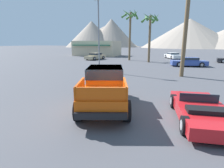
# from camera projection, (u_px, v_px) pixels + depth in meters

# --- Properties ---
(ground_plane) EXTENTS (320.00, 320.00, 0.00)m
(ground_plane) POSITION_uv_depth(u_px,v_px,m) (106.00, 109.00, 8.22)
(ground_plane) COLOR #4C4C51
(orange_pickup_truck) EXTENTS (3.43, 5.22, 1.86)m
(orange_pickup_truck) POSITION_uv_depth(u_px,v_px,m) (105.00, 85.00, 8.53)
(orange_pickup_truck) COLOR #CC4C0C
(orange_pickup_truck) RESTS_ON ground_plane
(red_convertible_car) EXTENTS (2.54, 4.44, 0.97)m
(red_convertible_car) POSITION_uv_depth(u_px,v_px,m) (201.00, 111.00, 6.98)
(red_convertible_car) COLOR red
(red_convertible_car) RESTS_ON ground_plane
(parked_car_white) EXTENTS (3.65, 4.85, 1.16)m
(parked_car_white) POSITION_uv_depth(u_px,v_px,m) (173.00, 56.00, 34.34)
(parked_car_white) COLOR white
(parked_car_white) RESTS_ON ground_plane
(parked_car_tan) EXTENTS (2.50, 4.79, 1.22)m
(parked_car_tan) POSITION_uv_depth(u_px,v_px,m) (95.00, 56.00, 32.66)
(parked_car_tan) COLOR tan
(parked_car_tan) RESTS_ON ground_plane
(parked_car_blue) EXTENTS (4.75, 2.69, 1.19)m
(parked_car_blue) POSITION_uv_depth(u_px,v_px,m) (189.00, 62.00, 23.19)
(parked_car_blue) COLOR #334C9E
(parked_car_blue) RESTS_ON ground_plane
(street_lamp_post) EXTENTS (0.90, 0.24, 7.45)m
(street_lamp_post) POSITION_uv_depth(u_px,v_px,m) (99.00, 29.00, 18.11)
(street_lamp_post) COLOR slate
(street_lamp_post) RESTS_ON ground_plane
(palm_tree_tall) EXTENTS (2.88, 2.77, 7.51)m
(palm_tree_tall) POSITION_uv_depth(u_px,v_px,m) (150.00, 26.00, 26.80)
(palm_tree_tall) COLOR brown
(palm_tree_tall) RESTS_ON ground_plane
(palm_tree_short) EXTENTS (2.90, 3.17, 8.70)m
(palm_tree_short) POSITION_uv_depth(u_px,v_px,m) (188.00, 1.00, 14.80)
(palm_tree_short) COLOR brown
(palm_tree_short) RESTS_ON ground_plane
(palm_tree_leaning) EXTENTS (3.01, 2.95, 8.55)m
(palm_tree_leaning) POSITION_uv_depth(u_px,v_px,m) (130.00, 23.00, 29.89)
(palm_tree_leaning) COLOR brown
(palm_tree_leaning) RESTS_ON ground_plane
(storefront_building) EXTENTS (10.45, 6.85, 3.50)m
(storefront_building) POSITION_uv_depth(u_px,v_px,m) (97.00, 48.00, 42.45)
(storefront_building) COLOR beige
(storefront_building) RESTS_ON ground_plane
(distant_mountain_range) EXTENTS (148.76, 65.75, 20.10)m
(distant_mountain_range) POSITION_uv_depth(u_px,v_px,m) (157.00, 35.00, 118.41)
(distant_mountain_range) COLOR gray
(distant_mountain_range) RESTS_ON ground_plane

